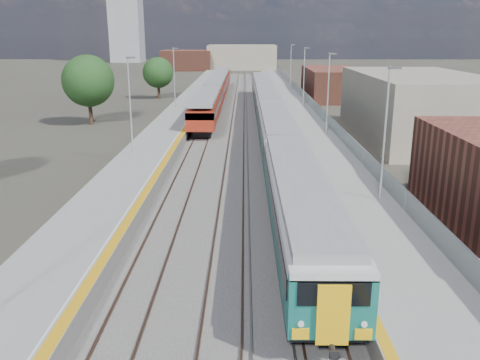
{
  "coord_description": "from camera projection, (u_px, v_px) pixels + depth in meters",
  "views": [
    {
      "loc": [
        -1.2,
        -5.86,
        10.17
      ],
      "look_at": [
        -1.45,
        21.77,
        2.2
      ],
      "focal_mm": 38.0,
      "sensor_mm": 36.0,
      "label": 1
    }
  ],
  "objects": [
    {
      "name": "tree_b",
      "position": [
        88.0,
        81.0,
        57.75
      ],
      "size": [
        5.87,
        5.87,
        7.96
      ],
      "color": "#382619",
      "rests_on": "ground"
    },
    {
      "name": "platform_right",
      "position": [
        300.0,
        120.0,
        58.67
      ],
      "size": [
        4.7,
        155.0,
        8.52
      ],
      "color": "slate",
      "rests_on": "ground"
    },
    {
      "name": "buildings",
      "position": [
        183.0,
        32.0,
        138.79
      ],
      "size": [
        72.0,
        185.5,
        40.0
      ],
      "color": "brown",
      "rests_on": "ground"
    },
    {
      "name": "ballast_bed",
      "position": [
        235.0,
        125.0,
        58.89
      ],
      "size": [
        10.5,
        155.0,
        0.06
      ],
      "primitive_type": "cube",
      "color": "#565451",
      "rests_on": "ground"
    },
    {
      "name": "tree_d",
      "position": [
        414.0,
        82.0,
        71.69
      ],
      "size": [
        4.22,
        4.22,
        5.72
      ],
      "color": "#382619",
      "rests_on": "ground"
    },
    {
      "name": "ground",
      "position": [
        255.0,
        129.0,
        56.47
      ],
      "size": [
        320.0,
        320.0,
        0.0
      ],
      "primitive_type": "plane",
      "color": "#47443A",
      "rests_on": "ground"
    },
    {
      "name": "green_train",
      "position": [
        271.0,
        114.0,
        52.56
      ],
      "size": [
        2.78,
        77.44,
        3.06
      ],
      "color": "black",
      "rests_on": "ground"
    },
    {
      "name": "red_train",
      "position": [
        216.0,
        90.0,
        76.33
      ],
      "size": [
        2.83,
        57.47,
        3.58
      ],
      "color": "black",
      "rests_on": "ground"
    },
    {
      "name": "tracks",
      "position": [
        241.0,
        122.0,
        60.47
      ],
      "size": [
        8.96,
        160.0,
        0.17
      ],
      "color": "#4C3323",
      "rests_on": "ground"
    },
    {
      "name": "tree_c",
      "position": [
        158.0,
        73.0,
        81.43
      ],
      "size": [
        4.91,
        4.91,
        6.65
      ],
      "color": "#382619",
      "rests_on": "ground"
    },
    {
      "name": "platform_left",
      "position": [
        177.0,
        120.0,
        58.8
      ],
      "size": [
        4.3,
        155.0,
        8.52
      ],
      "color": "slate",
      "rests_on": "ground"
    }
  ]
}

